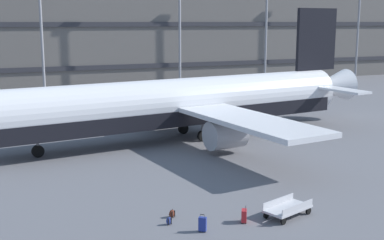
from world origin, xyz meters
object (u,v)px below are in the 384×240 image
at_px(baggage_cart, 288,208).
at_px(backpack_red, 172,214).
at_px(airliner, 184,104).
at_px(suitcase_scuffed, 203,224).
at_px(backpack_upright, 169,221).
at_px(suitcase_small, 244,216).

bearing_deg(baggage_cart, backpack_red, 159.26).
relative_size(airliner, suitcase_scuffed, 42.23).
xyz_separation_m(backpack_upright, baggage_cart, (6.06, -1.26, 0.23)).
bearing_deg(backpack_upright, baggage_cart, -11.77).
xyz_separation_m(backpack_red, baggage_cart, (5.59, -2.12, 0.23)).
distance_m(suitcase_scuffed, backpack_upright, 1.87).
height_order(backpack_upright, baggage_cart, baggage_cart).
xyz_separation_m(airliner, baggage_cart, (-1.57, -18.76, -2.61)).
relative_size(suitcase_scuffed, baggage_cart, 0.27).
bearing_deg(airliner, baggage_cart, -94.78).
bearing_deg(backpack_upright, backpack_red, 61.37).
relative_size(airliner, backpack_upright, 83.66).
relative_size(suitcase_scuffed, backpack_upright, 1.98).
distance_m(backpack_red, baggage_cart, 5.98).
xyz_separation_m(suitcase_scuffed, baggage_cart, (4.86, 0.16, 0.04)).
bearing_deg(backpack_red, baggage_cart, -20.74).
distance_m(suitcase_small, backpack_upright, 3.78).
bearing_deg(backpack_red, airliner, 66.72).
bearing_deg(backpack_upright, suitcase_small, -17.37).
relative_size(suitcase_scuffed, backpack_red, 1.96).
height_order(airliner, baggage_cart, airliner).
xyz_separation_m(airliner, suitcase_small, (-4.03, -18.62, -2.68)).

